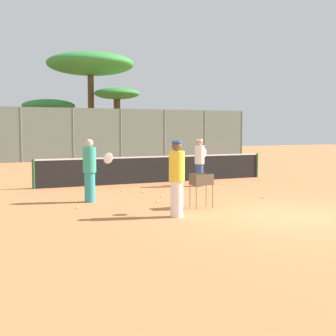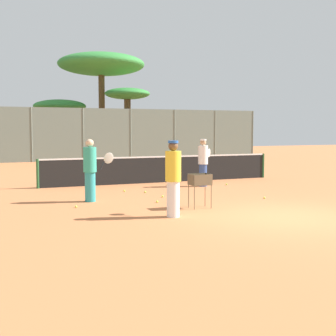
{
  "view_description": "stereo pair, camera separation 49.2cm",
  "coord_description": "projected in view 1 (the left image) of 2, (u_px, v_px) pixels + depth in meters",
  "views": [
    {
      "loc": [
        -7.56,
        -9.03,
        2.16
      ],
      "look_at": [
        -1.7,
        3.48,
        1.0
      ],
      "focal_mm": 50.0,
      "sensor_mm": 36.0,
      "label": 1
    },
    {
      "loc": [
        -7.11,
        -9.23,
        2.16
      ],
      "look_at": [
        -1.7,
        3.48,
        1.0
      ],
      "focal_mm": 50.0,
      "sensor_mm": 36.0,
      "label": 2
    }
  ],
  "objects": [
    {
      "name": "ball_cart",
      "position": [
        201.0,
        182.0,
        12.76
      ],
      "size": [
        0.56,
        0.41,
        0.94
      ],
      "color": "brown",
      "rests_on": "ground_plane"
    },
    {
      "name": "tennis_ball_2",
      "position": [
        222.0,
        184.0,
        18.06
      ],
      "size": [
        0.07,
        0.07,
        0.07
      ],
      "primitive_type": "sphere",
      "color": "#D1E54C",
      "rests_on": "ground_plane"
    },
    {
      "name": "tree_0",
      "position": [
        90.0,
        65.0,
        35.69
      ],
      "size": [
        6.64,
        6.64,
        7.92
      ],
      "color": "brown",
      "rests_on": "ground_plane"
    },
    {
      "name": "tree_2",
      "position": [
        49.0,
        108.0,
        35.18
      ],
      "size": [
        3.96,
        3.96,
        4.37
      ],
      "color": "brown",
      "rests_on": "ground_plane"
    },
    {
      "name": "tennis_ball_4",
      "position": [
        143.0,
        192.0,
        15.75
      ],
      "size": [
        0.07,
        0.07,
        0.07
      ],
      "primitive_type": "sphere",
      "color": "#D1E54C",
      "rests_on": "ground_plane"
    },
    {
      "name": "tennis_ball_5",
      "position": [
        122.0,
        191.0,
        16.01
      ],
      "size": [
        0.07,
        0.07,
        0.07
      ],
      "primitive_type": "sphere",
      "color": "#D1E54C",
      "rests_on": "ground_plane"
    },
    {
      "name": "player_red_cap",
      "position": [
        177.0,
        178.0,
        11.42
      ],
      "size": [
        0.66,
        0.81,
        1.87
      ],
      "rotation": [
        0.0,
        0.0,
        0.92
      ],
      "color": "white",
      "rests_on": "ground_plane"
    },
    {
      "name": "tree_1",
      "position": [
        117.0,
        97.0,
        35.28
      ],
      "size": [
        3.43,
        3.43,
        5.24
      ],
      "color": "brown",
      "rests_on": "ground_plane"
    },
    {
      "name": "player_yellow_shirt",
      "position": [
        90.0,
        170.0,
        13.75
      ],
      "size": [
        0.95,
        0.39,
        1.86
      ],
      "rotation": [
        0.0,
        0.0,
        6.17
      ],
      "color": "teal",
      "rests_on": "ground_plane"
    },
    {
      "name": "ground_plane",
      "position": [
        290.0,
        217.0,
        11.52
      ],
      "size": [
        80.0,
        80.0,
        0.0
      ],
      "primitive_type": "plane",
      "color": "#C67242"
    },
    {
      "name": "tennis_ball_0",
      "position": [
        157.0,
        202.0,
        13.68
      ],
      "size": [
        0.07,
        0.07,
        0.07
      ],
      "primitive_type": "sphere",
      "color": "#D1E54C",
      "rests_on": "ground_plane"
    },
    {
      "name": "tennis_net",
      "position": [
        157.0,
        169.0,
        18.81
      ],
      "size": [
        9.83,
        0.1,
        1.07
      ],
      "color": "#26592D",
      "rests_on": "ground_plane"
    },
    {
      "name": "tennis_ball_1",
      "position": [
        77.0,
        207.0,
        12.72
      ],
      "size": [
        0.07,
        0.07,
        0.07
      ],
      "primitive_type": "sphere",
      "color": "#D1E54C",
      "rests_on": "ground_plane"
    },
    {
      "name": "tennis_ball_6",
      "position": [
        263.0,
        197.0,
        14.56
      ],
      "size": [
        0.07,
        0.07,
        0.07
      ],
      "primitive_type": "sphere",
      "color": "#D1E54C",
      "rests_on": "ground_plane"
    },
    {
      "name": "player_white_outfit",
      "position": [
        200.0,
        162.0,
        17.58
      ],
      "size": [
        0.78,
        0.66,
        1.77
      ],
      "rotation": [
        0.0,
        0.0,
        0.67
      ],
      "color": "#334C8C",
      "rests_on": "ground_plane"
    },
    {
      "name": "tennis_ball_3",
      "position": [
        162.0,
        196.0,
        14.76
      ],
      "size": [
        0.07,
        0.07,
        0.07
      ],
      "primitive_type": "sphere",
      "color": "#D1E54C",
      "rests_on": "ground_plane"
    },
    {
      "name": "back_fence",
      "position": [
        73.0,
        134.0,
        31.33
      ],
      "size": [
        27.06,
        0.08,
        3.56
      ],
      "color": "slate",
      "rests_on": "ground_plane"
    }
  ]
}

